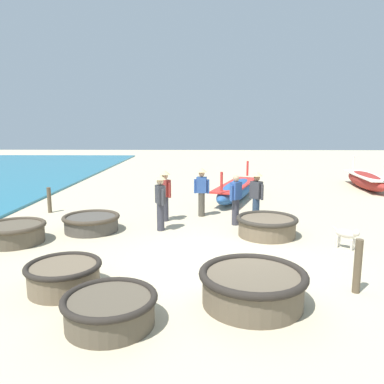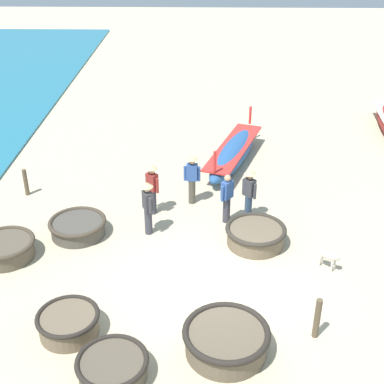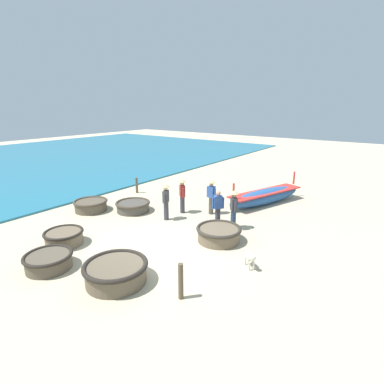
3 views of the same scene
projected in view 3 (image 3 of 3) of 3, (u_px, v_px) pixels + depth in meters
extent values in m
plane|color=#C6B793|center=(154.00, 253.00, 10.44)|extent=(80.00, 80.00, 0.00)
cube|color=teal|center=(4.00, 165.00, 25.59)|extent=(28.00, 52.00, 0.10)
cylinder|color=brown|center=(116.00, 273.00, 8.66)|extent=(1.74, 1.74, 0.55)
torus|color=#28231E|center=(115.00, 265.00, 8.58)|extent=(1.88, 1.88, 0.14)
cylinder|color=brown|center=(49.00, 262.00, 9.40)|extent=(1.38, 1.38, 0.44)
torus|color=#28231E|center=(48.00, 255.00, 9.34)|extent=(1.49, 1.49, 0.11)
cylinder|color=brown|center=(64.00, 238.00, 11.02)|extent=(1.31, 1.31, 0.48)
torus|color=#28231E|center=(63.00, 232.00, 10.95)|extent=(1.42, 1.42, 0.11)
cylinder|color=brown|center=(219.00, 235.00, 11.31)|extent=(1.59, 1.59, 0.49)
torus|color=#332D26|center=(219.00, 229.00, 11.24)|extent=(1.71, 1.71, 0.13)
cylinder|color=#4C473F|center=(133.00, 207.00, 14.49)|extent=(1.54, 1.54, 0.43)
torus|color=#42382B|center=(133.00, 203.00, 14.43)|extent=(1.66, 1.66, 0.12)
cylinder|color=brown|center=(91.00, 206.00, 14.56)|extent=(1.50, 1.50, 0.47)
torus|color=#42382B|center=(90.00, 201.00, 14.50)|extent=(1.62, 1.62, 0.12)
ellipsoid|color=#285693|center=(265.00, 197.00, 15.55)|extent=(2.47, 4.94, 0.78)
cube|color=red|center=(266.00, 192.00, 15.48)|extent=(2.38, 4.58, 0.06)
cylinder|color=red|center=(294.00, 178.00, 16.60)|extent=(0.10, 0.10, 0.70)
cylinder|color=red|center=(234.00, 191.00, 14.12)|extent=(0.10, 0.10, 0.70)
cylinder|color=#383842|center=(182.00, 205.00, 14.24)|extent=(0.22, 0.22, 0.82)
cube|color=maroon|center=(182.00, 191.00, 14.05)|extent=(0.40, 0.39, 0.54)
sphere|color=tan|center=(182.00, 183.00, 13.94)|extent=(0.20, 0.20, 0.20)
cylinder|color=maroon|center=(181.00, 191.00, 14.27)|extent=(0.09, 0.09, 0.48)
cylinder|color=maroon|center=(183.00, 193.00, 13.86)|extent=(0.09, 0.09, 0.48)
cone|color=#D1BC84|center=(182.00, 180.00, 13.91)|extent=(0.36, 0.36, 0.14)
cylinder|color=#383842|center=(166.00, 211.00, 13.37)|extent=(0.22, 0.22, 0.82)
cube|color=#3D3D42|center=(166.00, 196.00, 13.18)|extent=(0.34, 0.40, 0.54)
sphere|color=#DBB28E|center=(166.00, 188.00, 13.07)|extent=(0.20, 0.20, 0.20)
cylinder|color=#3D3D42|center=(167.00, 196.00, 13.40)|extent=(0.09, 0.09, 0.48)
cylinder|color=#3D3D42|center=(164.00, 199.00, 12.99)|extent=(0.09, 0.09, 0.48)
cone|color=#D1BC84|center=(166.00, 185.00, 13.04)|extent=(0.36, 0.36, 0.14)
cylinder|color=#383842|center=(218.00, 217.00, 12.62)|extent=(0.22, 0.22, 0.82)
cube|color=#33569E|center=(218.00, 202.00, 12.43)|extent=(0.39, 0.40, 0.54)
sphere|color=tan|center=(218.00, 193.00, 12.32)|extent=(0.20, 0.20, 0.20)
cylinder|color=#33569E|center=(223.00, 203.00, 12.48)|extent=(0.09, 0.09, 0.48)
cylinder|color=#33569E|center=(213.00, 203.00, 12.40)|extent=(0.09, 0.09, 0.48)
cylinder|color=#4C473D|center=(211.00, 206.00, 14.09)|extent=(0.22, 0.22, 0.82)
cube|color=#33569E|center=(211.00, 192.00, 13.90)|extent=(0.36, 0.25, 0.54)
sphere|color=tan|center=(211.00, 184.00, 13.79)|extent=(0.20, 0.20, 0.20)
cylinder|color=#33569E|center=(208.00, 192.00, 14.05)|extent=(0.09, 0.09, 0.48)
cylinder|color=#33569E|center=(215.00, 194.00, 13.77)|extent=(0.09, 0.09, 0.48)
cone|color=#D1BC84|center=(211.00, 181.00, 13.75)|extent=(0.36, 0.36, 0.14)
cylinder|color=#2D425B|center=(233.00, 220.00, 12.36)|extent=(0.22, 0.22, 0.82)
cube|color=#3D3D42|center=(234.00, 204.00, 12.17)|extent=(0.40, 0.40, 0.54)
sphere|color=#A37556|center=(234.00, 195.00, 12.07)|extent=(0.20, 0.20, 0.20)
cylinder|color=#3D3D42|center=(235.00, 207.00, 11.98)|extent=(0.09, 0.09, 0.48)
cylinder|color=#3D3D42|center=(232.00, 204.00, 12.39)|extent=(0.09, 0.09, 0.48)
cone|color=#D1BC84|center=(234.00, 192.00, 12.03)|extent=(0.36, 0.36, 0.14)
ellipsoid|color=beige|center=(250.00, 256.00, 9.42)|extent=(0.52, 0.50, 0.22)
sphere|color=beige|center=(253.00, 258.00, 9.16)|extent=(0.18, 0.18, 0.18)
cylinder|color=beige|center=(247.00, 251.00, 9.63)|extent=(0.18, 0.17, 0.16)
cylinder|color=beige|center=(254.00, 266.00, 9.33)|extent=(0.06, 0.06, 0.28)
cylinder|color=beige|center=(249.00, 266.00, 9.30)|extent=(0.06, 0.06, 0.28)
cylinder|color=beige|center=(249.00, 260.00, 9.67)|extent=(0.06, 0.06, 0.28)
cylinder|color=beige|center=(245.00, 261.00, 9.64)|extent=(0.06, 0.06, 0.28)
cylinder|color=brown|center=(181.00, 281.00, 7.85)|extent=(0.14, 0.14, 1.03)
cylinder|color=brown|center=(137.00, 185.00, 17.47)|extent=(0.14, 0.14, 0.91)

